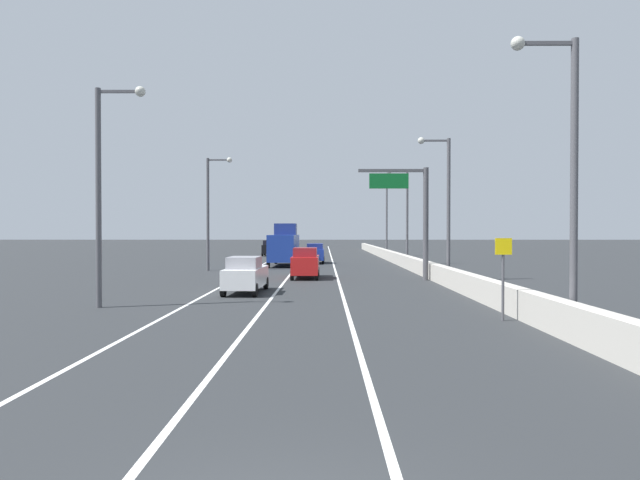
% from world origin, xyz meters
% --- Properties ---
extents(ground_plane, '(320.00, 320.00, 0.00)m').
position_xyz_m(ground_plane, '(0.00, 64.00, 0.00)').
color(ground_plane, '#26282B').
extents(lane_stripe_left, '(0.16, 130.00, 0.00)m').
position_xyz_m(lane_stripe_left, '(-5.50, 55.00, 0.00)').
color(lane_stripe_left, silver).
rests_on(lane_stripe_left, ground_plane).
extents(lane_stripe_center, '(0.16, 130.00, 0.00)m').
position_xyz_m(lane_stripe_center, '(-2.00, 55.00, 0.00)').
color(lane_stripe_center, silver).
rests_on(lane_stripe_center, ground_plane).
extents(lane_stripe_right, '(0.16, 130.00, 0.00)m').
position_xyz_m(lane_stripe_right, '(1.50, 55.00, 0.00)').
color(lane_stripe_right, silver).
rests_on(lane_stripe_right, ground_plane).
extents(jersey_barrier_right, '(0.60, 120.00, 1.10)m').
position_xyz_m(jersey_barrier_right, '(7.94, 40.00, 0.55)').
color(jersey_barrier_right, '#B2ADA3').
rests_on(jersey_barrier_right, ground_plane).
extents(overhead_sign_gantry, '(4.68, 0.36, 7.50)m').
position_xyz_m(overhead_sign_gantry, '(6.60, 31.76, 4.73)').
color(overhead_sign_gantry, '#47474C').
rests_on(overhead_sign_gantry, ground_plane).
extents(speed_advisory_sign, '(0.60, 0.11, 3.00)m').
position_xyz_m(speed_advisory_sign, '(7.04, 14.60, 1.76)').
color(speed_advisory_sign, '#4C4C51').
rests_on(speed_advisory_sign, ground_plane).
extents(lamp_post_right_near, '(2.14, 0.44, 9.39)m').
position_xyz_m(lamp_post_right_near, '(8.19, 12.07, 5.43)').
color(lamp_post_right_near, '#4C4C51').
rests_on(lamp_post_right_near, ground_plane).
extents(lamp_post_right_second, '(2.14, 0.44, 9.39)m').
position_xyz_m(lamp_post_right_second, '(8.41, 31.03, 5.43)').
color(lamp_post_right_second, '#4C4C51').
rests_on(lamp_post_right_second, ground_plane).
extents(lamp_post_right_third, '(2.14, 0.44, 9.39)m').
position_xyz_m(lamp_post_right_third, '(8.52, 50.00, 5.43)').
color(lamp_post_right_third, '#4C4C51').
rests_on(lamp_post_right_third, ground_plane).
extents(lamp_post_right_fourth, '(2.14, 0.44, 9.39)m').
position_xyz_m(lamp_post_right_fourth, '(8.61, 68.97, 5.43)').
color(lamp_post_right_fourth, '#4C4C51').
rests_on(lamp_post_right_fourth, ground_plane).
extents(lamp_post_left_near, '(2.14, 0.44, 9.39)m').
position_xyz_m(lamp_post_left_near, '(-8.75, 18.07, 5.43)').
color(lamp_post_left_near, '#4C4C51').
rests_on(lamp_post_left_near, ground_plane).
extents(lamp_post_left_mid, '(2.14, 0.44, 9.39)m').
position_xyz_m(lamp_post_left_mid, '(-8.79, 40.83, 5.43)').
color(lamp_post_left_mid, '#4C4C51').
rests_on(lamp_post_left_mid, ground_plane).
extents(car_white_0, '(1.97, 4.85, 1.93)m').
position_xyz_m(car_white_0, '(-3.58, 23.86, 0.96)').
color(car_white_0, white).
rests_on(car_white_0, ground_plane).
extents(car_silver_1, '(1.83, 4.57, 2.06)m').
position_xyz_m(car_silver_1, '(-6.73, 88.52, 1.02)').
color(car_silver_1, '#B7B7BC').
rests_on(car_silver_1, ground_plane).
extents(car_red_2, '(1.89, 4.69, 2.13)m').
position_xyz_m(car_red_2, '(-0.73, 33.31, 1.06)').
color(car_red_2, red).
rests_on(car_red_2, ground_plane).
extents(car_black_3, '(1.90, 4.11, 2.09)m').
position_xyz_m(car_black_3, '(-6.72, 70.02, 1.04)').
color(car_black_3, black).
rests_on(car_black_3, ground_plane).
extents(car_blue_4, '(1.93, 4.27, 2.03)m').
position_xyz_m(car_blue_4, '(-0.35, 52.12, 1.01)').
color(car_blue_4, '#1E389E').
rests_on(car_blue_4, ground_plane).
extents(box_truck, '(2.59, 8.04, 4.04)m').
position_xyz_m(box_truck, '(-3.23, 47.78, 1.84)').
color(box_truck, navy).
rests_on(box_truck, ground_plane).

